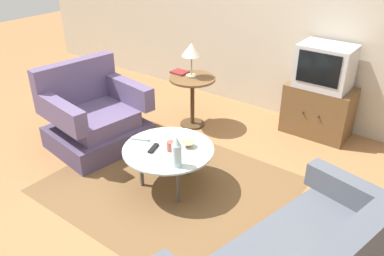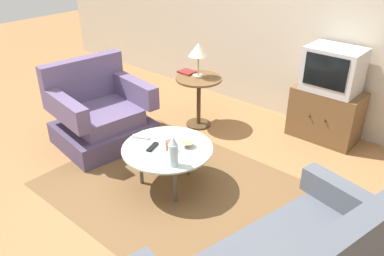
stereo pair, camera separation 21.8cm
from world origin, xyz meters
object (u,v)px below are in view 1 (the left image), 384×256
object	(u,v)px
mug	(171,146)
book	(180,72)
coffee_table	(168,151)
vase	(177,152)
tv_stand	(318,110)
armchair	(94,118)
side_table	(192,91)
tv_remote_dark	(153,148)
tv_remote_silver	(140,139)
television	(325,66)
table_lamp	(192,51)
bowl	(188,144)

from	to	relation	value
mug	book	xyz separation A→B (m)	(-0.86, 1.20, 0.18)
coffee_table	vase	world-z (taller)	vase
mug	tv_stand	bearing A→B (deg)	70.53
armchair	vase	world-z (taller)	armchair
side_table	tv_remote_dark	distance (m)	1.35
mug	tv_remote_silver	xyz separation A→B (m)	(-0.36, -0.02, -0.04)
tv_stand	vase	bearing A→B (deg)	-102.94
television	table_lamp	size ratio (longest dim) A/B	1.43
coffee_table	side_table	distance (m)	1.30
armchair	bowl	size ratio (longest dim) A/B	8.91
armchair	mug	distance (m)	1.26
book	tv_remote_silver	bearing A→B (deg)	-67.12
side_table	tv_stand	xyz separation A→B (m)	(1.31, 0.72, -0.16)
side_table	book	xyz separation A→B (m)	(-0.22, 0.03, 0.18)
tv_stand	table_lamp	xyz separation A→B (m)	(-1.33, -0.70, 0.64)
television	side_table	bearing A→B (deg)	-151.44
coffee_table	television	bearing A→B (deg)	69.06
side_table	tv_stand	world-z (taller)	side_table
tv_stand	vase	world-z (taller)	vase
armchair	coffee_table	size ratio (longest dim) A/B	1.28
tv_stand	bowl	distance (m)	1.84
side_table	book	size ratio (longest dim) A/B	3.20
side_table	coffee_table	bearing A→B (deg)	-62.92
coffee_table	tv_stand	world-z (taller)	tv_stand
television	book	bearing A→B (deg)	-155.91
armchair	tv_remote_dark	world-z (taller)	armchair
tv_stand	tv_remote_dark	distance (m)	2.14
coffee_table	side_table	xyz separation A→B (m)	(-0.59, 1.16, 0.07)
tv_remote_silver	armchair	bearing A→B (deg)	-34.10
armchair	tv_remote_dark	bearing A→B (deg)	86.15
side_table	mug	bearing A→B (deg)	-61.41
coffee_table	table_lamp	bearing A→B (deg)	117.78
mug	tv_remote_dark	xyz separation A→B (m)	(-0.15, -0.08, -0.04)
television	vase	distance (m)	2.11
tv_remote_dark	book	distance (m)	1.48
table_lamp	mug	size ratio (longest dim) A/B	3.40
coffee_table	side_table	world-z (taller)	side_table
book	television	bearing A→B (deg)	25.11
table_lamp	tv_remote_dark	size ratio (longest dim) A/B	2.44
vase	tv_remote_dark	xyz separation A→B (m)	(-0.34, 0.08, -0.13)
armchair	side_table	world-z (taller)	armchair
vase	television	bearing A→B (deg)	77.02
bowl	tv_remote_silver	distance (m)	0.48
armchair	side_table	xyz separation A→B (m)	(0.60, 1.02, 0.14)
television	book	distance (m)	1.68
vase	mug	world-z (taller)	vase
television	bowl	bearing A→B (deg)	-108.66
table_lamp	tv_remote_silver	bearing A→B (deg)	-75.98
armchair	vase	xyz separation A→B (m)	(1.44, -0.31, 0.24)
table_lamp	tv_stand	bearing A→B (deg)	27.57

